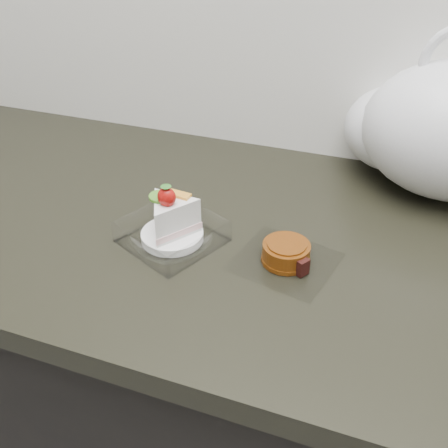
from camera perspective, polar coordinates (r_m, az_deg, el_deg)
The scene contains 4 objects.
counter at distance 1.12m, azimuth 8.67°, elevation -20.96°, with size 2.04×0.64×0.90m.
cake_tray at distance 0.78m, azimuth -6.01°, elevation -0.26°, with size 0.18×0.18×0.10m.
mooncake_wrap at distance 0.75m, azimuth 7.15°, elevation -3.50°, with size 0.17×0.16×0.03m.
plastic_bag at distance 0.95m, azimuth 23.92°, elevation 9.83°, with size 0.39×0.30×0.29m.
Camera 1 is at (0.06, 1.05, 1.37)m, focal length 40.00 mm.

